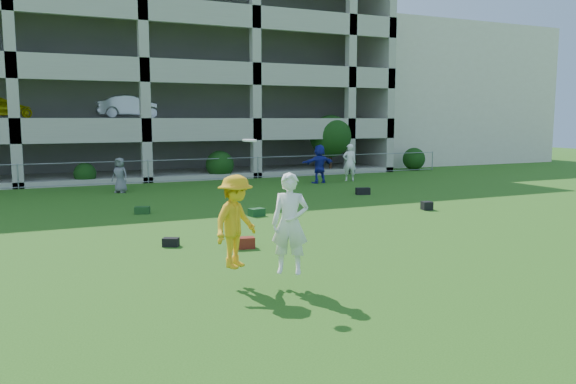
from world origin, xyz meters
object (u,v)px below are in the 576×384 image
bystander_d (319,164)px  parking_garage (120,75)px  bystander_e (349,163)px  crate_d (427,206)px  bystander_c (120,175)px  stucco_building (412,98)px  frisbee_contest (252,222)px

bystander_d → parking_garage: bearing=-61.5°
bystander_d → bystander_e: 1.89m
crate_d → bystander_c: bearing=134.7°
crate_d → bystander_d: bearing=87.3°
bystander_d → bystander_c: bearing=-6.2°
stucco_building → crate_d: bearing=-125.3°
bystander_d → stucco_building: bearing=-144.8°
bystander_c → frisbee_contest: (0.36, -15.67, 0.50)m
bystander_c → bystander_d: (9.82, -0.26, 0.20)m
stucco_building → bystander_e: (-13.13, -12.36, -4.02)m
crate_d → frisbee_contest: bearing=-145.6°
stucco_building → bystander_c: 28.02m
bystander_d → frisbee_contest: (-9.47, -15.41, 0.29)m
parking_garage → crate_d: bearing=-70.6°
stucco_building → bystander_e: stucco_building is taller
bystander_c → bystander_e: bearing=41.1°
frisbee_contest → parking_garage: bearing=87.0°
bystander_e → frisbee_contest: size_ratio=0.76×
stucco_building → frisbee_contest: size_ratio=6.22×
bystander_c → parking_garage: bearing=122.9°
crate_d → frisbee_contest: frisbee_contest is taller
bystander_c → parking_garage: 13.19m
bystander_d → parking_garage: size_ratio=0.07×
bystander_c → frisbee_contest: frisbee_contest is taller
bystander_e → frisbee_contest: bearing=73.2°
bystander_c → crate_d: 13.37m
bystander_c → frisbee_contest: bearing=-47.2°
stucco_building → frisbee_contest: bearing=-131.2°
bystander_d → bystander_e: size_ratio=1.00×
bystander_c → parking_garage: (1.82, 11.97, 5.24)m
crate_d → stucco_building: bearing=54.7°
crate_d → parking_garage: (-7.57, 21.47, 5.86)m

